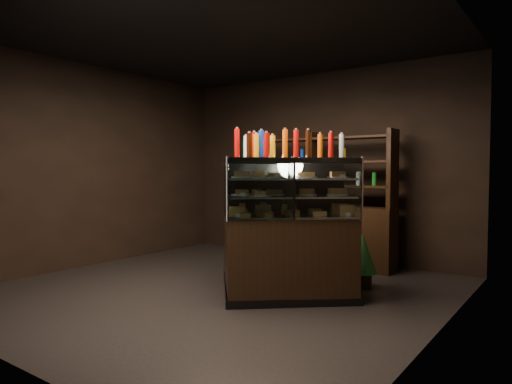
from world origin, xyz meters
TOP-DOWN VIEW (x-y plane):
  - ground at (0.00, 0.00)m, footprint 5.00×5.00m
  - room_shell at (0.00, 0.00)m, footprint 5.02×5.02m
  - display_case at (0.62, 0.20)m, footprint 2.03×1.56m
  - food_display at (0.62, 0.20)m, footprint 1.58×1.09m
  - bottles_top at (0.62, 0.20)m, footprint 1.40×0.95m
  - potted_conifer at (1.34, 1.12)m, footprint 0.35×0.35m
  - back_shelving at (0.18, 2.05)m, footprint 2.44×0.47m

SIDE VIEW (x-z plane):
  - ground at x=0.00m, z-range 0.00..0.00m
  - potted_conifer at x=1.34m, z-range 0.05..0.80m
  - display_case at x=0.62m, z-range -0.26..1.31m
  - back_shelving at x=0.18m, z-range -0.39..1.61m
  - food_display at x=0.62m, z-range 0.95..1.43m
  - bottles_top at x=0.62m, z-range 1.56..1.86m
  - room_shell at x=0.00m, z-range 0.44..3.45m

